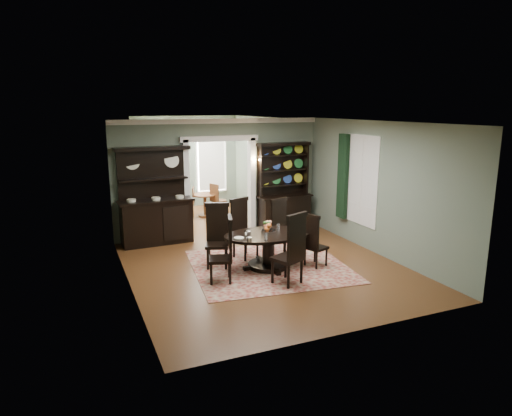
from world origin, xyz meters
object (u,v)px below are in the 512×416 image
Objects in this scene: sideboard at (156,210)px; dining_table at (268,244)px; welsh_dresser at (284,198)px; parlor_table at (205,202)px.

dining_table is at bearing -58.44° from sideboard.
welsh_dresser is at bearing 59.65° from dining_table.
dining_table is 0.81× the size of welsh_dresser.
parlor_table is (1.89, 2.19, -0.37)m from sideboard.
parlor_table is (-1.60, 2.17, -0.40)m from welsh_dresser.
sideboard is at bearing 176.82° from welsh_dresser.
dining_table is 4.88m from parlor_table.
dining_table is 2.54× the size of parlor_table.
welsh_dresser is (3.49, 0.02, 0.03)m from sideboard.
sideboard is at bearing 125.45° from dining_table.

